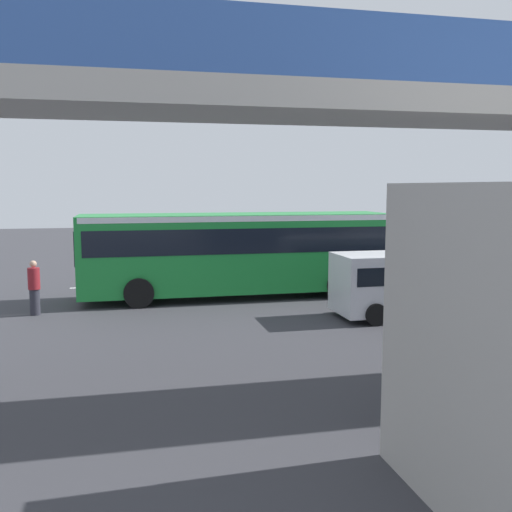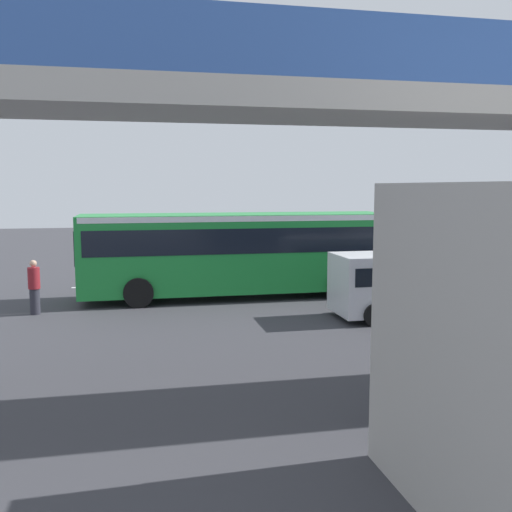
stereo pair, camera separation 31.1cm
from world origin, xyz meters
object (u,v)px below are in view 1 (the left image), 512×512
(city_bus, at_px, (236,247))
(pedestrian, at_px, (34,288))
(parked_van, at_px, (409,280))
(traffic_sign, at_px, (346,234))

(city_bus, relative_size, pedestrian, 6.44)
(city_bus, height_order, parked_van, city_bus)
(city_bus, relative_size, traffic_sign, 4.12)
(pedestrian, distance_m, traffic_sign, 14.75)
(city_bus, distance_m, pedestrian, 7.26)
(city_bus, bearing_deg, parked_van, 137.03)
(pedestrian, bearing_deg, parked_van, 166.45)
(city_bus, distance_m, traffic_sign, 7.85)
(parked_van, distance_m, pedestrian, 12.15)
(parked_van, xyz_separation_m, pedestrian, (11.80, -2.84, -0.30))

